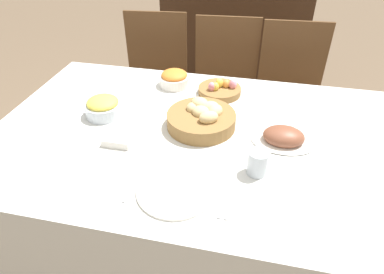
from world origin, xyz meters
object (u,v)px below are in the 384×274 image
chair_far_left (155,81)px  butter_dish (118,141)px  sideboard (234,41)px  chair_far_center (224,88)px  dinner_plate (175,190)px  pineapple_bowl (103,107)px  spoon (230,200)px  bread_basket (202,118)px  egg_basket (220,90)px  knife (221,198)px  fork (132,184)px  chair_far_right (289,95)px  ham_platter (283,137)px  drinking_cup (258,163)px  carrot_bowl (174,78)px

chair_far_left → butter_dish: size_ratio=8.28×
sideboard → butter_dish: (-0.25, -2.08, 0.31)m
chair_far_left → butter_dish: (0.18, -1.03, 0.26)m
chair_far_center → dinner_plate: size_ratio=3.52×
chair_far_left → sideboard: (0.43, 1.04, -0.05)m
pineapple_bowl → spoon: pineapple_bowl is taller
bread_basket → spoon: (0.18, -0.41, -0.04)m
sideboard → bread_basket: bearing=-88.2°
sideboard → spoon: 2.32m
sideboard → egg_basket: size_ratio=5.87×
bread_basket → chair_far_center: bearing=90.3°
sideboard → bread_basket: sideboard is taller
chair_far_left → sideboard: 1.13m
bread_basket → knife: 0.44m
egg_basket → knife: egg_basket is taller
bread_basket → dinner_plate: bearing=-91.7°
fork → pineapple_bowl: bearing=122.4°
chair_far_right → ham_platter: chair_far_right is taller
sideboard → knife: 2.32m
drinking_cup → egg_basket: bearing=111.5°
pineapple_bowl → drinking_cup: (0.71, -0.25, 0.00)m
chair_far_left → pineapple_bowl: bearing=-94.5°
egg_basket → spoon: 0.73m
drinking_cup → sideboard: bearing=98.3°
chair_far_right → drinking_cup: 1.14m
knife → egg_basket: bearing=96.5°
carrot_bowl → spoon: (0.39, -0.76, -0.04)m
carrot_bowl → dinner_plate: (0.20, -0.76, -0.03)m
egg_basket → knife: size_ratio=1.20×
ham_platter → spoon: size_ratio=1.44×
ham_platter → spoon: 0.41m
egg_basket → chair_far_center: bearing=94.0°
chair_far_right → bread_basket: size_ratio=3.17×
chair_far_left → pineapple_bowl: (0.03, -0.84, 0.29)m
ham_platter → butter_dish: size_ratio=2.25×
chair_far_center → sideboard: (-0.05, 1.04, -0.05)m
dinner_plate → drinking_cup: size_ratio=2.84×
chair_far_center → sideboard: size_ratio=0.75×
fork → spoon: (0.35, 0.00, 0.00)m
bread_basket → butter_dish: bread_basket is taller
bread_basket → sideboard: bearing=91.8°
chair_far_right → pineapple_bowl: chair_far_right is taller
carrot_bowl → fork: (0.04, -0.76, -0.04)m
sideboard → ham_platter: bearing=-78.1°
chair_far_right → sideboard: chair_far_right is taller
drinking_cup → ham_platter: bearing=65.9°
bread_basket → drinking_cup: size_ratio=3.15×
chair_far_center → fork: (-0.17, -1.25, 0.25)m
dinner_plate → butter_dish: 0.37m
bread_basket → fork: (-0.17, -0.41, -0.04)m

